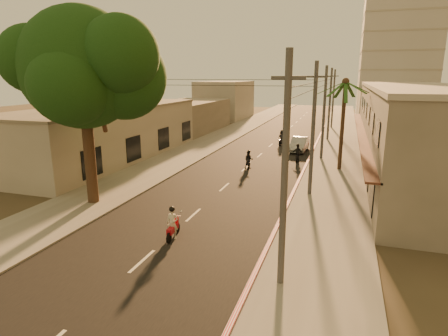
{
  "coord_description": "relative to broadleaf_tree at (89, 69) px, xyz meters",
  "views": [
    {
      "loc": [
        8.17,
        -17.35,
        8.08
      ],
      "look_at": [
        0.64,
        5.96,
        2.01
      ],
      "focal_mm": 30.0,
      "sensor_mm": 36.0,
      "label": 1
    }
  ],
  "objects": [
    {
      "name": "road",
      "position": [
        6.61,
        17.86,
        -8.47
      ],
      "size": [
        10.0,
        140.0,
        0.02
      ],
      "primitive_type": "cube",
      "color": "black",
      "rests_on": "ground"
    },
    {
      "name": "sidewalk_right",
      "position": [
        14.11,
        17.86,
        -8.42
      ],
      "size": [
        5.0,
        140.0,
        0.12
      ],
      "primitive_type": "cube",
      "color": "slate",
      "rests_on": "ground"
    },
    {
      "name": "curb_stripe",
      "position": [
        11.71,
        12.86,
        -8.38
      ],
      "size": [
        0.2,
        60.0,
        0.2
      ],
      "primitive_type": "cube",
      "color": "red",
      "rests_on": "ground"
    },
    {
      "name": "distant_tower",
      "position": [
        22.61,
        53.86,
        5.52
      ],
      "size": [
        12.1,
        12.1,
        28.0
      ],
      "color": "#B7B5B2",
      "rests_on": "ground"
    },
    {
      "name": "broadleaf_tree",
      "position": [
        0.0,
        0.0,
        0.0
      ],
      "size": [
        9.6,
        8.7,
        12.1
      ],
      "color": "black",
      "rests_on": "ground"
    },
    {
      "name": "filler_left_near",
      "position": [
        -7.39,
        31.86,
        -6.28
      ],
      "size": [
        8.0,
        14.0,
        4.4
      ],
      "primitive_type": "cube",
      "color": "#A6A196",
      "rests_on": "ground"
    },
    {
      "name": "left_building",
      "position": [
        -7.37,
        11.86,
        -5.88
      ],
      "size": [
        8.2,
        24.2,
        5.2
      ],
      "color": "#A6A196",
      "rests_on": "ground"
    },
    {
      "name": "palm_tree",
      "position": [
        14.61,
        13.86,
        -1.33
      ],
      "size": [
        5.0,
        5.0,
        8.2
      ],
      "color": "black",
      "rests_on": "ground"
    },
    {
      "name": "ground",
      "position": [
        6.61,
        -2.14,
        -8.48
      ],
      "size": [
        160.0,
        160.0,
        0.0
      ],
      "primitive_type": "plane",
      "color": "#383023",
      "rests_on": "ground"
    },
    {
      "name": "filler_left_far",
      "position": [
        -7.39,
        49.86,
        -4.98
      ],
      "size": [
        8.0,
        14.0,
        7.0
      ],
      "primitive_type": "cube",
      "color": "#A6A196",
      "rests_on": "ground"
    },
    {
      "name": "scooter_mid_b",
      "position": [
        10.69,
        16.08,
        -7.69
      ],
      "size": [
        1.03,
        1.78,
        1.75
      ],
      "rotation": [
        0.0,
        0.0,
        0.07
      ],
      "color": "black",
      "rests_on": "ground"
    },
    {
      "name": "scooter_red",
      "position": [
        6.87,
        -3.49,
        -7.71
      ],
      "size": [
        0.72,
        1.77,
        1.73
      ],
      "rotation": [
        0.0,
        0.0,
        0.09
      ],
      "color": "black",
      "rests_on": "ground"
    },
    {
      "name": "utility_poles",
      "position": [
        12.81,
        17.86,
        -1.94
      ],
      "size": [
        1.2,
        48.26,
        9.0
      ],
      "color": "#38383A",
      "rests_on": "ground"
    },
    {
      "name": "scooter_mid_a",
      "position": [
        6.91,
        12.01,
        -7.71
      ],
      "size": [
        1.05,
        1.68,
        1.68
      ],
      "rotation": [
        0.0,
        0.0,
        0.24
      ],
      "color": "black",
      "rests_on": "ground"
    },
    {
      "name": "scooter_far_a",
      "position": [
        7.78,
        24.42,
        -7.65
      ],
      "size": [
        1.03,
        1.85,
        1.83
      ],
      "rotation": [
        0.0,
        0.0,
        -0.17
      ],
      "color": "black",
      "rests_on": "ground"
    },
    {
      "name": "shophouse_row",
      "position": [
        20.57,
        15.86,
        -4.83
      ],
      "size": [
        8.8,
        34.2,
        7.3
      ],
      "color": "gray",
      "rests_on": "ground"
    },
    {
      "name": "filler_right",
      "position": [
        20.61,
        42.86,
        -5.48
      ],
      "size": [
        8.0,
        14.0,
        6.0
      ],
      "primitive_type": "cube",
      "color": "#A6A196",
      "rests_on": "ground"
    },
    {
      "name": "parked_car",
      "position": [
        10.23,
        21.39,
        -7.72
      ],
      "size": [
        1.87,
        4.7,
        1.52
      ],
      "primitive_type": "imported",
      "rotation": [
        0.0,
        0.0,
        -0.03
      ],
      "color": "#999BA1",
      "rests_on": "ground"
    },
    {
      "name": "sidewalk_left",
      "position": [
        -0.89,
        17.86,
        -8.42
      ],
      "size": [
        5.0,
        140.0,
        0.12
      ],
      "primitive_type": "cube",
      "color": "slate",
      "rests_on": "ground"
    }
  ]
}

